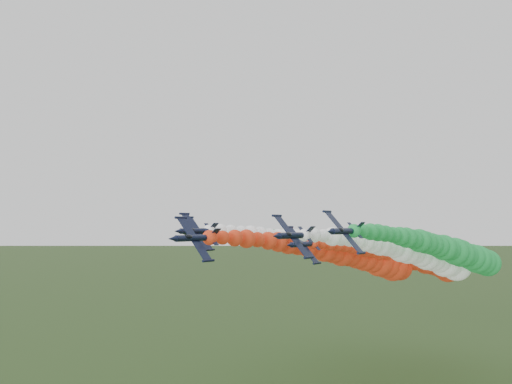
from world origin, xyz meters
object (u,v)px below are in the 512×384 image
jet_outer_right (457,253)px  jet_trail (417,260)px  jet_lead (360,258)px  jet_inner_left (343,251)px  jet_inner_right (425,256)px  jet_outer_left (334,250)px

jet_outer_right → jet_trail: jet_outer_right is taller
jet_trail → jet_lead: bearing=-102.7°
jet_lead → jet_outer_right: 26.73m
jet_inner_left → jet_trail: 22.41m
jet_inner_left → jet_inner_right: 23.48m
jet_lead → jet_outer_left: 27.79m
jet_trail → jet_inner_left: bearing=-138.6°
jet_lead → jet_trail: 26.92m
jet_outer_left → jet_trail: size_ratio=0.99×
jet_lead → jet_outer_right: jet_outer_right is taller
jet_inner_right → jet_outer_left: size_ratio=1.01×
jet_inner_left → jet_inner_right: size_ratio=1.00×
jet_inner_left → jet_inner_right: (23.41, 1.58, -0.78)m
jet_lead → jet_inner_right: (12.62, 13.09, 0.28)m
jet_inner_left → jet_outer_left: 12.02m
jet_inner_left → jet_outer_left: bearing=132.2°
jet_lead → jet_trail: (5.89, 26.21, -1.72)m
jet_inner_left → jet_outer_right: jet_outer_right is taller
jet_inner_right → jet_lead: bearing=-134.0°
jet_trail → jet_inner_right: bearing=-62.8°
jet_lead → jet_trail: jet_lead is taller
jet_inner_left → jet_outer_right: size_ratio=1.00×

